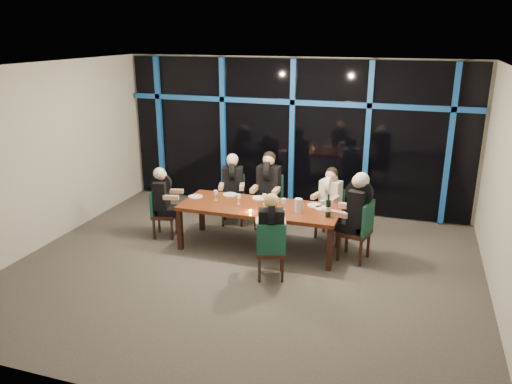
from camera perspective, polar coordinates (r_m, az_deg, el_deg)
room at (r=7.04m, az=-1.52°, el=6.12°), size 7.04×7.00×3.02m
window_wall at (r=9.89m, az=4.28°, el=6.74°), size 6.86×0.43×2.94m
dining_table at (r=8.14m, az=0.44°, el=-2.05°), size 2.60×1.00×0.75m
chair_far_left at (r=9.36m, az=-2.63°, el=-0.50°), size 0.52×0.52×0.91m
chair_far_mid at (r=9.14m, az=1.54°, el=-0.71°), size 0.46×0.46×0.97m
chair_far_right at (r=8.82m, az=8.54°, el=-2.06°), size 0.49×0.49×0.86m
chair_end_left at (r=8.86m, az=-10.89°, el=-2.10°), size 0.47×0.47×0.85m
chair_end_right at (r=7.93m, az=11.81°, el=-4.05°), size 0.55×0.55×0.98m
chair_near_mid at (r=7.21m, az=1.73°, el=-6.41°), size 0.52×0.52×0.89m
diner_far_left at (r=9.17m, az=-2.70°, el=1.49°), size 0.53×0.61×0.89m
diner_far_mid at (r=8.95m, az=1.42°, el=1.47°), size 0.49×0.61×0.95m
diner_far_right at (r=8.64m, az=8.44°, el=-0.06°), size 0.50×0.58×0.84m
diner_end_left at (r=8.73m, az=-10.56°, el=-0.01°), size 0.57×0.48×0.83m
diner_end_right at (r=7.82m, az=11.41°, el=-1.29°), size 0.66×0.55×0.96m
diner_near_mid at (r=7.14m, az=1.74°, el=-3.55°), size 0.53×0.61×0.87m
plate_far_left at (r=8.67m, az=-3.02°, el=-0.28°), size 0.24×0.24×0.01m
plate_far_mid at (r=8.48m, az=0.36°, el=-0.68°), size 0.24×0.24×0.01m
plate_far_right at (r=8.18m, az=6.72°, el=-1.52°), size 0.24×0.24×0.01m
plate_end_left at (r=8.62m, az=-6.93°, el=-0.51°), size 0.24×0.24×0.01m
plate_end_right at (r=8.07m, az=7.57°, el=-1.84°), size 0.24×0.24×0.01m
plate_near_mid at (r=7.70m, az=1.62°, el=-2.68°), size 0.24×0.24×0.01m
wine_bottle at (r=7.68m, az=8.24°, el=-1.86°), size 0.08×0.08×0.36m
water_pitcher at (r=7.83m, az=4.87°, el=-1.55°), size 0.14×0.12×0.22m
tea_light at (r=7.86m, az=-0.66°, el=-2.18°), size 0.05×0.05×0.03m
wine_glass_a at (r=8.18m, az=-2.00°, el=-0.56°), size 0.06×0.06×0.17m
wine_glass_b at (r=8.18m, az=0.98°, el=-0.55°), size 0.07×0.07×0.17m
wine_glass_c at (r=7.93m, az=3.19°, el=-1.10°), size 0.07×0.07×0.18m
wine_glass_d at (r=8.38m, az=-4.65°, el=-0.12°), size 0.07×0.07×0.17m
wine_glass_e at (r=7.96m, az=7.56°, el=-1.27°), size 0.06×0.06×0.16m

